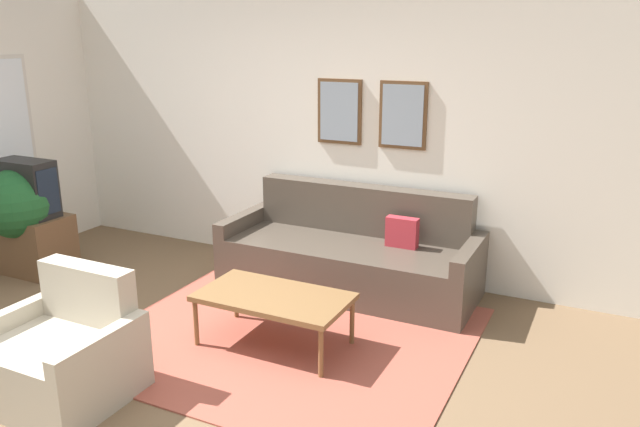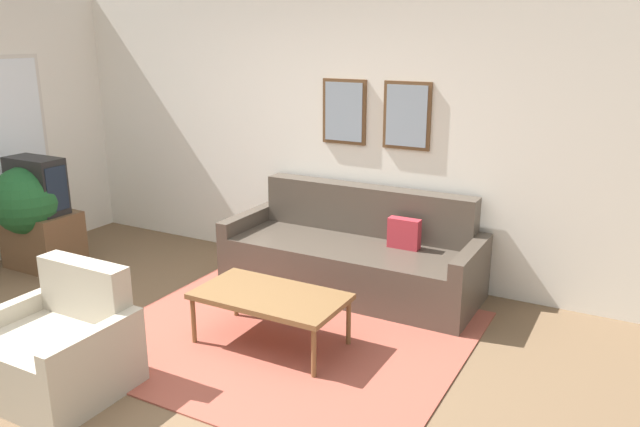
{
  "view_description": "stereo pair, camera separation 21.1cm",
  "coord_description": "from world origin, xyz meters",
  "views": [
    {
      "loc": [
        2.69,
        -2.85,
        2.25
      ],
      "look_at": [
        0.56,
        1.5,
        0.85
      ],
      "focal_mm": 35.0,
      "sensor_mm": 36.0,
      "label": 1
    },
    {
      "loc": [
        2.88,
        -2.75,
        2.25
      ],
      "look_at": [
        0.56,
        1.5,
        0.85
      ],
      "focal_mm": 35.0,
      "sensor_mm": 36.0,
      "label": 2
    }
  ],
  "objects": [
    {
      "name": "ground_plane",
      "position": [
        0.0,
        0.0,
        0.0
      ],
      "size": [
        16.0,
        16.0,
        0.0
      ],
      "primitive_type": "plane",
      "color": "brown"
    },
    {
      "name": "tv",
      "position": [
        -2.35,
        1.09,
        0.83
      ],
      "size": [
        0.59,
        0.28,
        0.55
      ],
      "color": "black",
      "rests_on": "tv_stand"
    },
    {
      "name": "wall_back",
      "position": [
        0.01,
        2.52,
        1.35
      ],
      "size": [
        8.0,
        0.09,
        2.7
      ],
      "color": "white",
      "rests_on": "ground_plane"
    },
    {
      "name": "potted_plant_tall",
      "position": [
        -2.36,
        0.98,
        0.68
      ],
      "size": [
        0.66,
        0.66,
        1.04
      ],
      "color": "beige",
      "rests_on": "ground_plane"
    },
    {
      "name": "tv_stand",
      "position": [
        -2.35,
        1.09,
        0.28
      ],
      "size": [
        0.7,
        0.49,
        0.56
      ],
      "color": "brown",
      "rests_on": "ground_plane"
    },
    {
      "name": "coffee_table",
      "position": [
        0.53,
        0.79,
        0.38
      ],
      "size": [
        1.11,
        0.61,
        0.41
      ],
      "color": "brown",
      "rests_on": "ground_plane"
    },
    {
      "name": "area_rug",
      "position": [
        0.56,
        0.94,
        0.01
      ],
      "size": [
        2.66,
        2.37,
        0.01
      ],
      "color": "#9E4C3D",
      "rests_on": "ground_plane"
    },
    {
      "name": "potted_plant_by_window",
      "position": [
        -2.53,
        1.24,
        0.41
      ],
      "size": [
        0.41,
        0.41,
        0.65
      ],
      "color": "beige",
      "rests_on": "ground_plane"
    },
    {
      "name": "armchair",
      "position": [
        -0.36,
        -0.37,
        0.27
      ],
      "size": [
        0.88,
        0.76,
        0.8
      ],
      "rotation": [
        0.0,
        0.0,
        0.26
      ],
      "color": "#B2A893",
      "rests_on": "ground_plane"
    },
    {
      "name": "couch",
      "position": [
        0.6,
        2.06,
        0.31
      ],
      "size": [
        2.3,
        0.9,
        0.9
      ],
      "color": "#4C4238",
      "rests_on": "ground_plane"
    }
  ]
}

